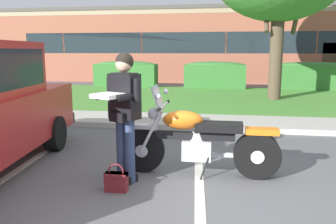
{
  "coord_description": "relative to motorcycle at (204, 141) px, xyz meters",
  "views": [
    {
      "loc": [
        0.29,
        -4.03,
        1.73
      ],
      "look_at": [
        -0.53,
        0.93,
        0.85
      ],
      "focal_mm": 37.75,
      "sensor_mm": 36.0,
      "label": 1
    }
  ],
  "objects": [
    {
      "name": "stall_stripe_1",
      "position": [
        -0.02,
        -0.53,
        -0.49
      ],
      "size": [
        0.5,
        4.39,
        0.01
      ],
      "primitive_type": "cube",
      "rotation": [
        0.0,
        0.0,
        0.09
      ],
      "color": "silver",
      "rests_on": "ground"
    },
    {
      "name": "handbag",
      "position": [
        -1.03,
        -0.77,
        -0.34
      ],
      "size": [
        0.28,
        0.13,
        0.36
      ],
      "color": "maroon",
      "rests_on": "ground"
    },
    {
      "name": "motorcycle",
      "position": [
        0.0,
        0.0,
        0.0
      ],
      "size": [
        2.24,
        0.82,
        1.26
      ],
      "color": "black",
      "rests_on": "ground"
    },
    {
      "name": "ground_plane",
      "position": [
        -0.01,
        -0.73,
        -0.49
      ],
      "size": [
        140.0,
        140.0,
        0.0
      ],
      "primitive_type": "plane",
      "color": "#565659"
    },
    {
      "name": "hedge_left",
      "position": [
        -4.38,
        11.3,
        0.16
      ],
      "size": [
        2.9,
        0.9,
        1.24
      ],
      "color": "#336B2D",
      "rests_on": "ground"
    },
    {
      "name": "hedge_center_left",
      "position": [
        -0.23,
        11.3,
        0.16
      ],
      "size": [
        2.71,
        0.9,
        1.24
      ],
      "color": "#336B2D",
      "rests_on": "ground"
    },
    {
      "name": "rider_person",
      "position": [
        -1.01,
        -0.45,
        0.52
      ],
      "size": [
        0.58,
        0.66,
        1.7
      ],
      "color": "black",
      "rests_on": "ground"
    },
    {
      "name": "stall_stripe_0",
      "position": [
        -2.68,
        -0.53,
        -0.49
      ],
      "size": [
        0.5,
        4.39,
        0.01
      ],
      "primitive_type": "cube",
      "rotation": [
        0.0,
        0.0,
        0.09
      ],
      "color": "silver",
      "rests_on": "ground"
    },
    {
      "name": "brick_building",
      "position": [
        0.21,
        18.13,
        1.55
      ],
      "size": [
        26.51,
        8.38,
        4.06
      ],
      "color": "#93513D",
      "rests_on": "ground"
    },
    {
      "name": "curb_strip",
      "position": [
        -0.01,
        2.79,
        -0.43
      ],
      "size": [
        60.0,
        0.2,
        0.12
      ],
      "primitive_type": "cube",
      "color": "#ADA89E",
      "rests_on": "ground"
    },
    {
      "name": "concrete_walk",
      "position": [
        -0.01,
        3.64,
        -0.45
      ],
      "size": [
        60.0,
        1.5,
        0.08
      ],
      "primitive_type": "cube",
      "color": "#ADA89E",
      "rests_on": "ground"
    },
    {
      "name": "grass_lawn",
      "position": [
        -0.01,
        7.93,
        -0.46
      ],
      "size": [
        60.0,
        7.08,
        0.06
      ],
      "primitive_type": "cube",
      "color": "#478433",
      "rests_on": "ground"
    },
    {
      "name": "hedge_center_right",
      "position": [
        3.91,
        11.3,
        0.16
      ],
      "size": [
        3.35,
        0.9,
        1.24
      ],
      "color": "#336B2D",
      "rests_on": "ground"
    }
  ]
}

